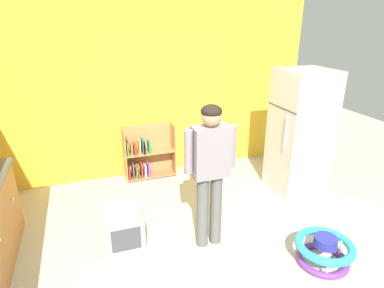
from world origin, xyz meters
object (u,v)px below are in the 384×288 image
bookshelf (146,155)px  pet_carrier (123,226)px  refrigerator (300,132)px  standing_person (210,165)px  baby_walker (324,250)px

bookshelf → pet_carrier: (-0.59, -1.50, -0.19)m
refrigerator → standing_person: size_ratio=1.09×
baby_walker → pet_carrier: bearing=150.7°
refrigerator → standing_person: (-1.71, -0.79, 0.10)m
bookshelf → standing_person: (0.32, -1.89, 0.62)m
baby_walker → refrigerator: bearing=65.2°
standing_person → baby_walker: size_ratio=2.70×
standing_person → baby_walker: standing_person is taller
bookshelf → standing_person: standing_person is taller
standing_person → baby_walker: bearing=-34.4°
bookshelf → baby_walker: size_ratio=1.41×
bookshelf → baby_walker: (1.34, -2.59, -0.21)m
refrigerator → bookshelf: 2.37m
standing_person → baby_walker: 1.48m
standing_person → refrigerator: bearing=24.9°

